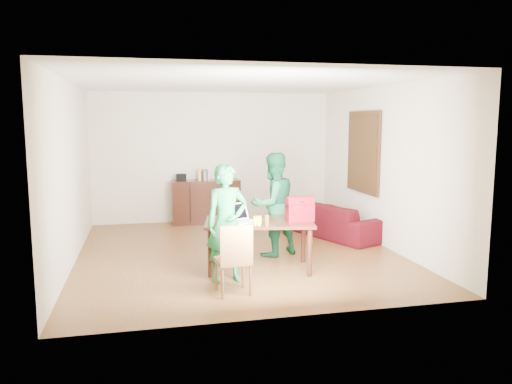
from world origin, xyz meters
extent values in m
cube|color=#472911|center=(0.00, 0.00, -0.05)|extent=(5.00, 5.50, 0.10)
cube|color=white|center=(0.00, 0.00, 2.75)|extent=(5.00, 5.50, 0.10)
cube|color=beige|center=(0.00, 2.80, 1.35)|extent=(5.00, 0.10, 2.70)
cube|color=beige|center=(0.00, -2.80, 1.35)|extent=(5.00, 0.10, 2.70)
cube|color=beige|center=(-2.55, 0.00, 1.35)|extent=(0.10, 5.50, 2.70)
cube|color=beige|center=(2.55, 0.00, 1.35)|extent=(0.10, 5.50, 2.70)
cube|color=#3F2614|center=(2.46, 0.70, 1.55)|extent=(0.04, 1.28, 1.48)
cube|color=#4F2C17|center=(2.43, 0.70, 1.55)|extent=(0.01, 1.18, 1.36)
cube|color=black|center=(-0.20, 2.51, 0.45)|extent=(1.40, 0.45, 0.90)
cube|color=black|center=(-0.70, 2.51, 0.97)|extent=(0.20, 0.14, 0.14)
cube|color=silver|center=(0.25, 2.51, 0.97)|extent=(0.24, 0.22, 0.14)
ellipsoid|color=#1845A0|center=(0.25, 2.51, 1.08)|extent=(0.14, 0.14, 0.07)
cube|color=black|center=(0.13, -0.96, 0.69)|extent=(1.65, 1.12, 0.04)
cylinder|color=black|center=(-0.60, -1.18, 0.33)|extent=(0.07, 0.07, 0.67)
cylinder|color=black|center=(0.73, -1.43, 0.33)|extent=(0.07, 0.07, 0.67)
cylinder|color=black|center=(-0.47, -0.50, 0.33)|extent=(0.07, 0.07, 0.67)
cylinder|color=black|center=(0.86, -0.75, 0.33)|extent=(0.07, 0.07, 0.67)
cube|color=brown|center=(-0.41, -1.87, 0.41)|extent=(0.43, 0.42, 0.05)
cube|color=brown|center=(-0.40, -2.05, 0.66)|extent=(0.40, 0.06, 0.46)
imported|color=#166531|center=(-0.40, -1.38, 0.78)|extent=(0.62, 0.46, 1.56)
imported|color=#13562F|center=(0.53, -0.24, 0.81)|extent=(0.97, 0.88, 1.63)
cube|color=white|center=(-0.11, -1.03, 0.72)|extent=(0.44, 0.38, 0.02)
cube|color=black|center=(-0.11, -1.03, 0.85)|extent=(0.37, 0.23, 0.23)
cylinder|color=#5C3315|center=(0.15, -1.33, 0.80)|extent=(0.07, 0.07, 0.17)
cube|color=maroon|center=(0.69, -1.09, 0.85)|extent=(0.38, 0.22, 0.28)
imported|color=#380708|center=(1.95, 0.83, 0.31)|extent=(1.57, 2.27, 0.62)
camera|label=1|loc=(-1.44, -7.72, 2.11)|focal=35.00mm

